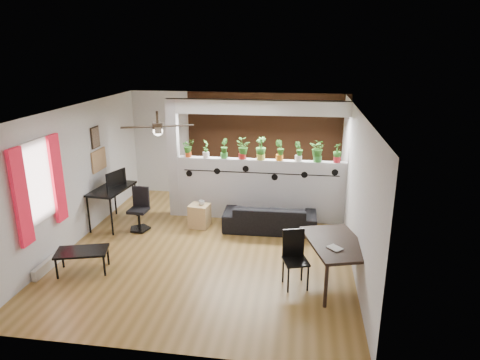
# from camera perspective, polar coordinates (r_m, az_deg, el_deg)

# --- Properties ---
(room_shell) EXTENTS (6.30, 7.10, 2.90)m
(room_shell) POSITION_cam_1_polar(r_m,az_deg,el_deg) (7.79, -4.20, -0.16)
(room_shell) COLOR brown
(room_shell) RESTS_ON ground
(partition_wall) EXTENTS (3.60, 0.18, 1.35)m
(partition_wall) POSITION_cam_1_polar(r_m,az_deg,el_deg) (9.27, 2.72, -1.30)
(partition_wall) COLOR #BCBCC1
(partition_wall) RESTS_ON ground
(ceiling_header) EXTENTS (3.60, 0.18, 0.30)m
(ceiling_header) POSITION_cam_1_polar(r_m,az_deg,el_deg) (8.87, 2.89, 9.64)
(ceiling_header) COLOR silver
(ceiling_header) RESTS_ON room_shell
(pier_column) EXTENTS (0.22, 0.20, 2.60)m
(pier_column) POSITION_cam_1_polar(r_m,az_deg,el_deg) (9.46, -8.82, 2.85)
(pier_column) COLOR #BCBCC1
(pier_column) RESTS_ON ground
(brick_panel) EXTENTS (3.90, 0.05, 2.60)m
(brick_panel) POSITION_cam_1_polar(r_m,az_deg,el_deg) (10.51, 3.59, 4.48)
(brick_panel) COLOR #AD5D32
(brick_panel) RESTS_ON ground
(vine_decal) EXTENTS (3.31, 0.01, 0.30)m
(vine_decal) POSITION_cam_1_polar(r_m,az_deg,el_deg) (9.06, 2.70, 0.94)
(vine_decal) COLOR black
(vine_decal) RESTS_ON partition_wall
(window_assembly) EXTENTS (0.09, 1.30, 1.55)m
(window_assembly) POSITION_cam_1_polar(r_m,az_deg,el_deg) (7.67, -25.29, -0.49)
(window_assembly) COLOR white
(window_assembly) RESTS_ON room_shell
(baseboard_heater) EXTENTS (0.08, 1.00, 0.18)m
(baseboard_heater) POSITION_cam_1_polar(r_m,az_deg,el_deg) (8.17, -23.91, -10.01)
(baseboard_heater) COLOR silver
(baseboard_heater) RESTS_ON ground
(corkboard) EXTENTS (0.03, 0.60, 0.45)m
(corkboard) POSITION_cam_1_polar(r_m,az_deg,el_deg) (9.50, -18.29, 2.53)
(corkboard) COLOR #A1774D
(corkboard) RESTS_ON room_shell
(framed_art) EXTENTS (0.03, 0.34, 0.44)m
(framed_art) POSITION_cam_1_polar(r_m,az_deg,el_deg) (9.35, -18.73, 5.41)
(framed_art) COLOR #8C7259
(framed_art) RESTS_ON room_shell
(ceiling_fan) EXTENTS (1.19, 1.19, 0.43)m
(ceiling_fan) POSITION_cam_1_polar(r_m,az_deg,el_deg) (7.48, -10.91, 6.85)
(ceiling_fan) COLOR black
(ceiling_fan) RESTS_ON room_shell
(potted_plant_0) EXTENTS (0.25, 0.25, 0.40)m
(potted_plant_0) POSITION_cam_1_polar(r_m,az_deg,el_deg) (9.31, -6.95, 4.34)
(potted_plant_0) COLOR #C64817
(potted_plant_0) RESTS_ON partition_wall
(potted_plant_1) EXTENTS (0.17, 0.20, 0.40)m
(potted_plant_1) POSITION_cam_1_polar(r_m,az_deg,el_deg) (9.22, -4.57, 4.28)
(potted_plant_1) COLOR white
(potted_plant_1) RESTS_ON partition_wall
(potted_plant_2) EXTENTS (0.23, 0.26, 0.43)m
(potted_plant_2) POSITION_cam_1_polar(r_m,az_deg,el_deg) (9.13, -2.15, 4.30)
(potted_plant_2) COLOR #328731
(potted_plant_2) RESTS_ON partition_wall
(potted_plant_3) EXTENTS (0.27, 0.24, 0.44)m
(potted_plant_3) POSITION_cam_1_polar(r_m,az_deg,el_deg) (9.07, 0.31, 4.27)
(potted_plant_3) COLOR #AE1D1B
(potted_plant_3) RESTS_ON partition_wall
(potted_plant_4) EXTENTS (0.31, 0.29, 0.48)m
(potted_plant_4) POSITION_cam_1_polar(r_m,az_deg,el_deg) (9.02, 2.81, 4.30)
(potted_plant_4) COLOR #CECE48
(potted_plant_4) RESTS_ON partition_wall
(potted_plant_5) EXTENTS (0.24, 0.21, 0.43)m
(potted_plant_5) POSITION_cam_1_polar(r_m,az_deg,el_deg) (9.00, 5.31, 4.05)
(potted_plant_5) COLOR orange
(potted_plant_5) RESTS_ON partition_wall
(potted_plant_6) EXTENTS (0.22, 0.18, 0.41)m
(potted_plant_6) POSITION_cam_1_polar(r_m,az_deg,el_deg) (8.99, 7.83, 3.88)
(potted_plant_6) COLOR silver
(potted_plant_6) RESTS_ON partition_wall
(potted_plant_7) EXTENTS (0.31, 0.28, 0.48)m
(potted_plant_7) POSITION_cam_1_polar(r_m,az_deg,el_deg) (8.98, 10.36, 3.97)
(potted_plant_7) COLOR #318832
(potted_plant_7) RESTS_ON partition_wall
(potted_plant_8) EXTENTS (0.26, 0.26, 0.41)m
(potted_plant_8) POSITION_cam_1_polar(r_m,az_deg,el_deg) (9.02, 12.86, 3.63)
(potted_plant_8) COLOR red
(potted_plant_8) RESTS_ON partition_wall
(sofa) EXTENTS (1.82, 0.75, 0.53)m
(sofa) POSITION_cam_1_polar(r_m,az_deg,el_deg) (8.87, 3.99, -5.05)
(sofa) COLOR black
(sofa) RESTS_ON ground
(cube_shelf) EXTENTS (0.44, 0.41, 0.49)m
(cube_shelf) POSITION_cam_1_polar(r_m,az_deg,el_deg) (9.05, -5.41, -4.76)
(cube_shelf) COLOR tan
(cube_shelf) RESTS_ON ground
(cup) EXTENTS (0.13, 0.13, 0.10)m
(cup) POSITION_cam_1_polar(r_m,az_deg,el_deg) (8.93, -5.15, -3.04)
(cup) COLOR gray
(cup) RESTS_ON cube_shelf
(computer_desk) EXTENTS (0.69, 1.18, 0.82)m
(computer_desk) POSITION_cam_1_polar(r_m,az_deg,el_deg) (9.35, -16.71, -1.46)
(computer_desk) COLOR black
(computer_desk) RESTS_ON ground
(monitor) EXTENTS (0.33, 0.15, 0.18)m
(monitor) POSITION_cam_1_polar(r_m,az_deg,el_deg) (9.43, -16.42, -0.19)
(monitor) COLOR black
(monitor) RESTS_ON computer_desk
(office_chair) EXTENTS (0.46, 0.46, 0.88)m
(office_chair) POSITION_cam_1_polar(r_m,az_deg,el_deg) (9.06, -13.24, -4.14)
(office_chair) COLOR black
(office_chair) RESTS_ON ground
(dining_table) EXTENTS (1.15, 1.50, 0.72)m
(dining_table) POSITION_cam_1_polar(r_m,az_deg,el_deg) (6.95, 12.67, -8.62)
(dining_table) COLOR black
(dining_table) RESTS_ON ground
(book) EXTENTS (0.27, 0.27, 0.02)m
(book) POSITION_cam_1_polar(r_m,az_deg,el_deg) (6.63, 12.02, -9.04)
(book) COLOR gray
(book) RESTS_ON dining_table
(folding_chair) EXTENTS (0.47, 0.47, 0.92)m
(folding_chair) POSITION_cam_1_polar(r_m,az_deg,el_deg) (6.86, 7.27, -9.63)
(folding_chair) COLOR black
(folding_chair) RESTS_ON ground
(coffee_table) EXTENTS (0.93, 0.68, 0.39)m
(coffee_table) POSITION_cam_1_polar(r_m,az_deg,el_deg) (7.71, -20.32, -9.08)
(coffee_table) COLOR black
(coffee_table) RESTS_ON ground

